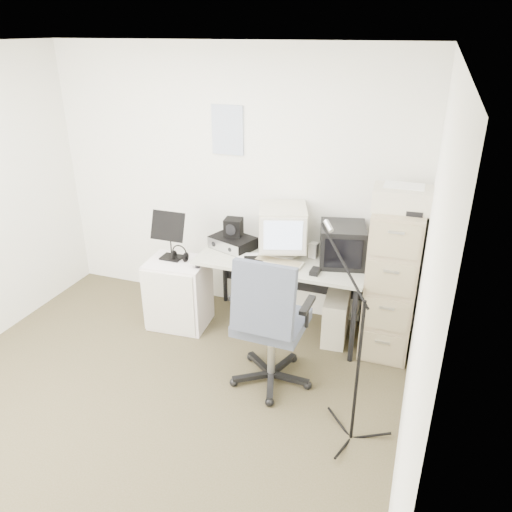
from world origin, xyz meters
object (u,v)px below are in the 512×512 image
(desk, at_px, (282,294))
(office_chair, at_px, (272,320))
(side_cart, at_px, (179,293))
(filing_cabinet, at_px, (392,281))

(desk, distance_m, office_chair, 0.81)
(desk, distance_m, side_cart, 0.97)
(desk, bearing_deg, side_cart, -165.30)
(office_chair, xyz_separation_m, side_cart, (-1.08, 0.52, -0.24))
(filing_cabinet, bearing_deg, desk, -178.19)
(office_chair, bearing_deg, filing_cabinet, 46.92)
(filing_cabinet, distance_m, side_cart, 1.93)
(office_chair, distance_m, side_cart, 1.23)
(side_cart, bearing_deg, desk, 10.54)
(filing_cabinet, xyz_separation_m, desk, (-0.95, -0.03, -0.29))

